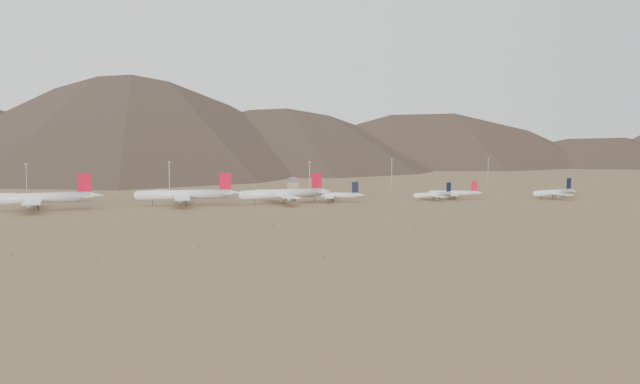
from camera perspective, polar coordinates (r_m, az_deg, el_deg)
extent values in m
plane|color=#94704C|center=(460.89, -3.06, -1.41)|extent=(3000.00, 3000.00, 0.00)
cylinder|color=white|center=(489.33, -21.79, -0.46)|extent=(65.32, 13.31, 6.71)
cone|color=white|center=(488.66, -17.53, -0.27)|extent=(12.25, 7.20, 6.04)
cube|color=white|center=(489.50, -21.94, -0.58)|extent=(16.42, 60.31, 0.84)
cube|color=white|center=(488.57, -18.14, -0.27)|extent=(8.13, 23.11, 0.40)
cube|color=red|center=(487.84, -18.32, 0.73)|extent=(8.46, 1.46, 11.91)
cylinder|color=black|center=(491.48, -21.61, -1.09)|extent=(0.54, 0.54, 4.55)
cylinder|color=black|center=(488.15, -21.62, -1.13)|extent=(0.54, 0.54, 4.55)
ellipsoid|color=white|center=(490.37, -23.77, -0.30)|extent=(21.20, 7.13, 4.03)
cylinder|color=slate|center=(501.49, -21.86, -0.64)|extent=(6.77, 3.67, 3.02)
cylinder|color=slate|center=(477.82, -22.01, -0.92)|extent=(6.77, 3.67, 3.02)
cylinder|color=slate|center=(512.15, -21.79, -0.52)|extent=(6.77, 3.67, 3.02)
cylinder|color=slate|center=(467.18, -22.08, -1.05)|extent=(6.77, 3.67, 3.02)
cylinder|color=white|center=(492.89, -10.81, -0.20)|extent=(60.82, 8.71, 6.26)
sphere|color=white|center=(493.97, -14.33, -0.26)|extent=(6.14, 6.14, 6.14)
cone|color=white|center=(493.86, -6.87, -0.08)|extent=(11.13, 6.07, 5.64)
cube|color=white|center=(492.99, -10.95, -0.31)|extent=(11.94, 55.91, 0.78)
cube|color=white|center=(493.56, -7.43, -0.07)|extent=(6.31, 21.32, 0.38)
cube|color=red|center=(492.82, -7.58, 0.86)|extent=(7.90, 0.88, 11.11)
cylinder|color=black|center=(493.97, -13.26, -0.85)|extent=(0.40, 0.40, 4.24)
cylinder|color=black|center=(494.97, -10.66, -0.79)|extent=(0.51, 0.51, 4.24)
cylinder|color=black|center=(491.85, -10.66, -0.82)|extent=(0.51, 0.51, 4.24)
ellipsoid|color=white|center=(493.06, -12.64, -0.03)|extent=(19.57, 5.48, 3.76)
cylinder|color=slate|center=(504.20, -10.94, -0.37)|extent=(6.17, 3.06, 2.82)
cylinder|color=slate|center=(482.08, -10.95, -0.62)|extent=(6.17, 3.06, 2.82)
cylinder|color=slate|center=(514.15, -10.93, -0.26)|extent=(6.17, 3.06, 2.82)
cylinder|color=slate|center=(472.13, -10.96, -0.74)|extent=(6.17, 3.06, 2.82)
cylinder|color=white|center=(496.63, -3.04, -0.12)|extent=(57.46, 16.63, 5.93)
sphere|color=white|center=(487.27, -6.20, -0.25)|extent=(5.81, 5.81, 5.81)
cone|color=white|center=(508.79, 0.34, 0.07)|extent=(11.15, 7.19, 5.34)
cube|color=white|center=(496.31, -3.17, -0.23)|extent=(18.92, 53.38, 0.74)
cube|color=white|center=(506.93, -0.13, 0.07)|extent=(8.84, 20.60, 0.36)
cube|color=red|center=(505.84, -0.25, 0.92)|extent=(7.43, 1.93, 10.52)
cylinder|color=black|center=(490.41, -5.24, -0.78)|extent=(0.38, 0.38, 4.02)
cylinder|color=black|center=(498.90, -2.98, -0.67)|extent=(0.48, 0.48, 4.02)
cylinder|color=black|center=(496.14, -2.86, -0.70)|extent=(0.48, 0.48, 4.02)
ellipsoid|color=white|center=(491.42, -4.67, 0.01)|extent=(18.87, 7.82, 3.56)
cylinder|color=slate|center=(506.26, -3.58, -0.29)|extent=(6.14, 3.70, 2.67)
cylinder|color=slate|center=(486.67, -2.73, -0.51)|extent=(6.14, 3.70, 2.67)
cylinder|color=slate|center=(515.12, -3.95, -0.19)|extent=(6.14, 3.70, 2.67)
cylinder|color=slate|center=(477.89, -2.32, -0.61)|extent=(6.14, 3.70, 2.67)
cylinder|color=white|center=(508.18, 0.96, -0.25)|extent=(35.36, 15.54, 3.92)
sphere|color=white|center=(510.15, -1.06, -0.23)|extent=(3.84, 3.84, 3.84)
cone|color=white|center=(506.70, 3.23, -0.25)|extent=(7.29, 5.46, 3.53)
cube|color=white|center=(508.30, 0.88, -0.32)|extent=(15.60, 31.10, 0.49)
cube|color=white|center=(506.85, 2.91, -0.23)|extent=(6.92, 12.17, 0.24)
cube|color=black|center=(506.40, 2.83, 0.38)|extent=(4.55, 1.87, 7.73)
cylinder|color=black|center=(509.82, -0.46, -0.61)|extent=(0.41, 0.41, 2.68)
cylinder|color=black|center=(509.41, 1.05, -0.61)|extent=(0.52, 0.52, 2.68)
cylinder|color=black|center=(507.47, 1.03, -0.64)|extent=(0.52, 0.52, 2.68)
cylinder|color=slate|center=(516.98, 0.97, -0.33)|extent=(3.99, 2.85, 1.76)
cylinder|color=slate|center=(499.82, 0.78, -0.53)|extent=(3.99, 2.85, 1.76)
cylinder|color=white|center=(524.61, 9.03, -0.21)|extent=(31.19, 12.25, 3.42)
sphere|color=white|center=(514.99, 7.66, -0.29)|extent=(3.35, 3.35, 3.35)
cone|color=white|center=(535.71, 10.51, -0.09)|extent=(6.31, 4.57, 3.08)
cube|color=white|center=(524.27, 8.98, -0.27)|extent=(12.52, 27.33, 0.43)
cube|color=white|center=(534.09, 10.30, -0.10)|extent=(5.64, 10.65, 0.21)
cube|color=black|center=(533.28, 10.26, 0.41)|extent=(4.02, 1.46, 6.75)
cylinder|color=black|center=(518.13, 8.07, -0.59)|extent=(0.36, 0.36, 2.34)
cylinder|color=black|center=(525.95, 9.02, -0.51)|extent=(0.45, 0.45, 2.34)
cylinder|color=black|center=(524.62, 9.14, -0.53)|extent=(0.45, 0.45, 2.34)
cylinder|color=slate|center=(530.27, 8.47, -0.29)|extent=(3.46, 2.37, 1.54)
cylinder|color=slate|center=(518.48, 9.50, -0.43)|extent=(3.46, 2.37, 1.54)
cylinder|color=white|center=(537.31, 10.62, -0.08)|extent=(33.01, 12.72, 3.62)
sphere|color=white|center=(535.42, 8.85, -0.07)|extent=(3.54, 3.54, 3.54)
cone|color=white|center=(540.01, 12.58, -0.06)|extent=(6.66, 4.79, 3.26)
cube|color=white|center=(537.28, 10.54, -0.14)|extent=(13.05, 28.91, 0.45)
cube|color=white|center=(539.58, 12.30, -0.05)|extent=(5.89, 11.26, 0.22)
cube|color=red|center=(539.04, 12.24, 0.48)|extent=(4.25, 1.52, 7.14)
cylinder|color=black|center=(536.22, 9.37, -0.40)|extent=(0.38, 0.38, 2.47)
cylinder|color=black|center=(538.58, 10.67, -0.40)|extent=(0.48, 0.48, 2.47)
cylinder|color=black|center=(536.79, 10.69, -0.42)|extent=(0.48, 0.48, 2.47)
cylinder|color=slate|center=(545.26, 10.44, -0.15)|extent=(3.65, 2.49, 1.63)
cylinder|color=slate|center=(529.47, 10.65, -0.32)|extent=(3.65, 2.49, 1.63)
cylinder|color=white|center=(555.04, 18.16, -0.03)|extent=(36.60, 16.06, 4.05)
sphere|color=white|center=(540.87, 16.89, -0.13)|extent=(3.97, 3.97, 3.97)
cone|color=white|center=(571.19, 19.50, 0.10)|extent=(7.54, 5.65, 3.65)
cube|color=white|center=(554.52, 18.11, -0.10)|extent=(16.13, 32.19, 0.51)
cube|color=white|center=(568.85, 19.32, 0.10)|extent=(7.16, 12.59, 0.24)
cube|color=black|center=(567.82, 19.29, 0.66)|extent=(4.71, 1.93, 8.00)
cylinder|color=black|center=(545.41, 17.27, -0.46)|extent=(0.43, 0.43, 2.77)
cylinder|color=black|center=(556.56, 18.12, -0.37)|extent=(0.53, 0.53, 2.77)
cylinder|color=black|center=(555.28, 18.28, -0.39)|extent=(0.53, 0.53, 2.77)
cylinder|color=slate|center=(560.36, 17.40, -0.13)|extent=(4.12, 2.95, 1.82)
cylinder|color=slate|center=(548.94, 18.82, -0.28)|extent=(4.12, 2.95, 1.82)
cube|color=tan|center=(583.31, -2.18, 0.39)|extent=(8.00, 8.00, 8.00)
cube|color=slate|center=(582.84, -2.18, 0.98)|extent=(6.00, 6.00, 4.00)
cylinder|color=gray|center=(580.34, -22.42, 0.81)|extent=(0.50, 0.50, 25.00)
cube|color=gray|center=(579.58, -22.46, 2.07)|extent=(2.00, 0.60, 0.80)
cylinder|color=gray|center=(584.94, -11.95, 1.13)|extent=(0.50, 0.50, 25.00)
cube|color=gray|center=(584.19, -11.98, 2.38)|extent=(2.00, 0.60, 0.80)
cylinder|color=gray|center=(570.06, -0.83, 1.14)|extent=(0.50, 0.50, 25.00)
cube|color=gray|center=(569.29, -0.83, 2.42)|extent=(2.00, 0.60, 0.80)
cylinder|color=gray|center=(631.46, 5.76, 1.51)|extent=(0.50, 0.50, 25.00)
cube|color=gray|center=(630.76, 5.77, 2.67)|extent=(2.00, 0.60, 0.80)
cylinder|color=gray|center=(646.85, 13.29, 1.49)|extent=(0.50, 0.50, 25.00)
cube|color=gray|center=(646.17, 13.32, 2.62)|extent=(2.00, 0.60, 0.80)
ellipsoid|color=brown|center=(470.81, 10.04, -1.29)|extent=(1.01, 1.01, 0.89)
ellipsoid|color=brown|center=(387.60, -15.21, -2.82)|extent=(0.60, 0.60, 0.44)
ellipsoid|color=brown|center=(357.89, -8.74, -3.36)|extent=(0.61, 0.61, 0.39)
ellipsoid|color=brown|center=(304.01, -17.42, -5.06)|extent=(0.77, 0.77, 0.54)
ellipsoid|color=brown|center=(321.42, -9.67, -4.33)|extent=(0.97, 0.97, 0.57)
ellipsoid|color=brown|center=(360.42, 1.79, -3.24)|extent=(0.68, 0.68, 0.37)
ellipsoid|color=brown|center=(379.02, 3.64, -2.82)|extent=(0.52, 0.52, 0.47)
ellipsoid|color=brown|center=(370.46, 7.48, -3.02)|extent=(1.05, 1.05, 0.80)
ellipsoid|color=brown|center=(380.21, 19.15, -3.07)|extent=(0.67, 0.67, 0.55)
ellipsoid|color=brown|center=(324.56, -23.41, -4.60)|extent=(1.02, 1.02, 0.58)
ellipsoid|color=brown|center=(387.95, -3.80, -2.61)|extent=(1.01, 1.01, 0.81)
ellipsoid|color=brown|center=(418.61, 18.41, -2.31)|extent=(0.63, 0.63, 0.49)
ellipsoid|color=brown|center=(423.15, 5.59, -1.99)|extent=(0.93, 0.93, 0.48)
ellipsoid|color=brown|center=(475.37, 23.99, -1.62)|extent=(0.68, 0.68, 0.52)
ellipsoid|color=brown|center=(485.48, 10.41, -1.12)|extent=(0.78, 0.78, 0.42)
ellipsoid|color=brown|center=(328.96, 0.31, -4.04)|extent=(0.69, 0.69, 0.58)
ellipsoid|color=brown|center=(427.21, 22.28, -2.27)|extent=(1.09, 1.09, 0.78)
ellipsoid|color=brown|center=(418.23, 16.91, -2.25)|extent=(0.97, 0.97, 0.85)
ellipsoid|color=brown|center=(347.78, 10.54, -3.63)|extent=(0.53, 0.53, 0.47)
ellipsoid|color=brown|center=(309.40, -13.84, -4.80)|extent=(0.54, 0.54, 0.37)
ellipsoid|color=brown|center=(292.81, 0.28, -5.19)|extent=(0.77, 0.77, 0.68)
ellipsoid|color=brown|center=(450.50, -10.66, -1.60)|extent=(0.92, 0.92, 0.67)
ellipsoid|color=brown|center=(382.42, -15.75, -2.93)|extent=(0.86, 0.86, 0.59)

